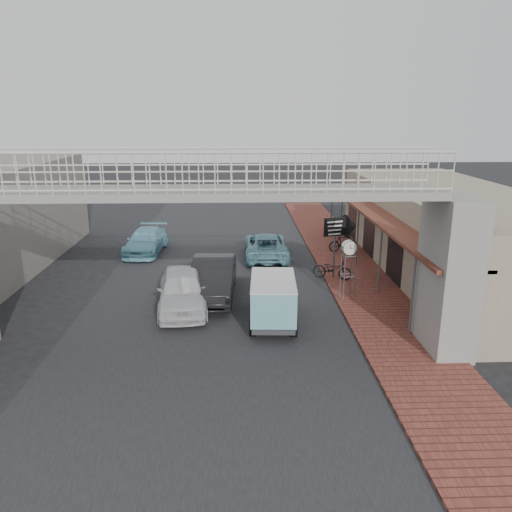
{
  "coord_description": "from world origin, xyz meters",
  "views": [
    {
      "loc": [
        1.06,
        -18.55,
        7.35
      ],
      "look_at": [
        1.77,
        0.84,
        1.8
      ],
      "focal_mm": 35.0,
      "sensor_mm": 36.0,
      "label": 1
    }
  ],
  "objects": [
    {
      "name": "street_clock",
      "position": [
        5.42,
        0.26,
        2.15
      ],
      "size": [
        0.62,
        0.53,
        2.47
      ],
      "rotation": [
        0.0,
        0.0,
        0.12
      ],
      "color": "#59595B",
      "rests_on": "sidewalk"
    },
    {
      "name": "angkot_far",
      "position": [
        -4.0,
        8.05,
        0.64
      ],
      "size": [
        2.08,
        4.54,
        1.29
      ],
      "primitive_type": "imported",
      "rotation": [
        0.0,
        0.0,
        -0.06
      ],
      "color": "#7EC4DB",
      "rests_on": "ground"
    },
    {
      "name": "shophouse_row",
      "position": [
        10.97,
        4.0,
        2.01
      ],
      "size": [
        7.2,
        18.0,
        4.0
      ],
      "color": "gray",
      "rests_on": "ground"
    },
    {
      "name": "motorcycle_far",
      "position": [
        6.76,
        7.51,
        0.59
      ],
      "size": [
        1.69,
        0.74,
        0.98
      ],
      "primitive_type": "imported",
      "rotation": [
        0.0,
        0.0,
        1.75
      ],
      "color": "black",
      "rests_on": "sidewalk"
    },
    {
      "name": "white_hatchback",
      "position": [
        -1.14,
        -0.25,
        0.78
      ],
      "size": [
        2.29,
        4.72,
        1.55
      ],
      "primitive_type": "imported",
      "rotation": [
        0.0,
        0.0,
        0.1
      ],
      "color": "silver",
      "rests_on": "ground"
    },
    {
      "name": "footbridge",
      "position": [
        0.0,
        -4.0,
        3.18
      ],
      "size": [
        16.4,
        2.4,
        6.34
      ],
      "color": "gray",
      "rests_on": "ground"
    },
    {
      "name": "road_strip",
      "position": [
        0.0,
        0.0,
        0.01
      ],
      "size": [
        10.0,
        60.0,
        0.01
      ],
      "primitive_type": "cube",
      "color": "black",
      "rests_on": "ground"
    },
    {
      "name": "ground",
      "position": [
        0.0,
        0.0,
        0.0
      ],
      "size": [
        120.0,
        120.0,
        0.0
      ],
      "primitive_type": "plane",
      "color": "black",
      "rests_on": "ground"
    },
    {
      "name": "arrow_sign",
      "position": [
        6.11,
        3.4,
        2.42
      ],
      "size": [
        1.73,
        1.15,
        2.87
      ],
      "rotation": [
        0.0,
        0.0,
        0.28
      ],
      "color": "#59595B",
      "rests_on": "sidewalk"
    },
    {
      "name": "motorcycle_near",
      "position": [
        5.3,
        2.88,
        0.57
      ],
      "size": [
        1.88,
        1.23,
        0.93
      ],
      "primitive_type": "imported",
      "rotation": [
        0.0,
        0.0,
        1.2
      ],
      "color": "black",
      "rests_on": "sidewalk"
    },
    {
      "name": "angkot_curb",
      "position": [
        2.5,
        6.81,
        0.66
      ],
      "size": [
        2.2,
        4.74,
        1.32
      ],
      "primitive_type": "imported",
      "rotation": [
        0.0,
        0.0,
        3.14
      ],
      "color": "#68A6B4",
      "rests_on": "ground"
    },
    {
      "name": "angkot_van",
      "position": [
        2.28,
        -1.74,
        1.1
      ],
      "size": [
        1.79,
        3.6,
        1.73
      ],
      "rotation": [
        0.0,
        0.0,
        -0.05
      ],
      "color": "black",
      "rests_on": "ground"
    },
    {
      "name": "dark_sedan",
      "position": [
        0.0,
        1.05,
        0.8
      ],
      "size": [
        1.89,
        4.93,
        1.6
      ],
      "primitive_type": "imported",
      "rotation": [
        0.0,
        0.0,
        -0.04
      ],
      "color": "black",
      "rests_on": "ground"
    },
    {
      "name": "sidewalk",
      "position": [
        6.5,
        3.0,
        0.05
      ],
      "size": [
        3.0,
        40.0,
        0.1
      ],
      "primitive_type": "cube",
      "color": "brown",
      "rests_on": "ground"
    }
  ]
}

